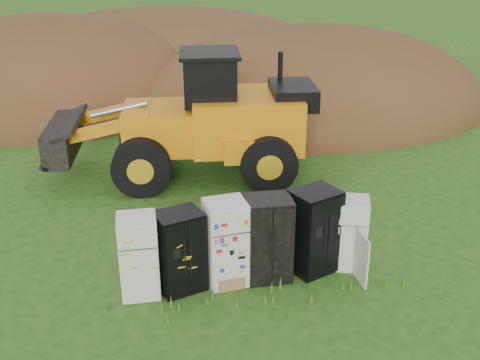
{
  "coord_description": "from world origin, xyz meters",
  "views": [
    {
      "loc": [
        -2.77,
        -10.76,
        7.22
      ],
      "look_at": [
        0.24,
        2.0,
        1.43
      ],
      "focal_mm": 45.0,
      "sensor_mm": 36.0,
      "label": 1
    }
  ],
  "objects": [
    {
      "name": "fridge_black_side",
      "position": [
        -1.51,
        -0.04,
        0.88
      ],
      "size": [
        1.08,
        0.95,
        1.76
      ],
      "primitive_type": null,
      "rotation": [
        0.0,
        0.0,
        0.27
      ],
      "color": "black",
      "rests_on": "ground"
    },
    {
      "name": "fridge_open_door",
      "position": [
        2.25,
        -0.0,
        0.82
      ],
      "size": [
        0.94,
        0.91,
        1.64
      ],
      "primitive_type": null,
      "rotation": [
        0.0,
        0.0,
        -0.37
      ],
      "color": "white",
      "rests_on": "ground"
    },
    {
      "name": "ground",
      "position": [
        0.0,
        0.0,
        0.0
      ],
      "size": [
        120.0,
        120.0,
        0.0
      ],
      "primitive_type": "plane",
      "color": "#1D4913",
      "rests_on": "ground"
    },
    {
      "name": "fridge_black_right",
      "position": [
        1.42,
        0.02,
        0.95
      ],
      "size": [
        1.17,
        1.07,
        1.91
      ],
      "primitive_type": null,
      "rotation": [
        0.0,
        0.0,
        0.35
      ],
      "color": "black",
      "rests_on": "ground"
    },
    {
      "name": "fridge_leftmost",
      "position": [
        -2.35,
        -0.04,
        0.88
      ],
      "size": [
        0.82,
        0.79,
        1.77
      ],
      "primitive_type": null,
      "rotation": [
        0.0,
        0.0,
        -0.06
      ],
      "color": "white",
      "rests_on": "ground"
    },
    {
      "name": "dirt_mound_left",
      "position": [
        -5.09,
        15.01,
        0.0
      ],
      "size": [
        14.51,
        10.89,
        7.18
      ],
      "primitive_type": "ellipsoid",
      "color": "#4F3419",
      "rests_on": "ground"
    },
    {
      "name": "wheel_loader",
      "position": [
        -0.69,
        5.9,
        1.87
      ],
      "size": [
        8.13,
        4.28,
        3.74
      ],
      "primitive_type": null,
      "rotation": [
        0.0,
        0.0,
        -0.15
      ],
      "color": "orange",
      "rests_on": "ground"
    },
    {
      "name": "dirt_mound_right",
      "position": [
        5.47,
        11.79,
        0.0
      ],
      "size": [
        14.77,
        10.83,
        6.57
      ],
      "primitive_type": "ellipsoid",
      "color": "#4F3419",
      "rests_on": "ground"
    },
    {
      "name": "fridge_dark_mid",
      "position": [
        0.37,
        -0.04,
        0.94
      ],
      "size": [
        1.01,
        0.85,
        1.88
      ],
      "primitive_type": null,
      "rotation": [
        0.0,
        0.0,
        -0.07
      ],
      "color": "black",
      "rests_on": "ground"
    },
    {
      "name": "fridge_sticker",
      "position": [
        -0.54,
        -0.02,
        0.94
      ],
      "size": [
        0.89,
        0.83,
        1.88
      ],
      "primitive_type": null,
      "rotation": [
        0.0,
        0.0,
        0.07
      ],
      "color": "white",
      "rests_on": "ground"
    },
    {
      "name": "dirt_mound_back",
      "position": [
        0.16,
        18.26,
        0.0
      ],
      "size": [
        18.51,
        12.34,
        6.53
      ],
      "primitive_type": "ellipsoid",
      "color": "#4F3419",
      "rests_on": "ground"
    }
  ]
}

